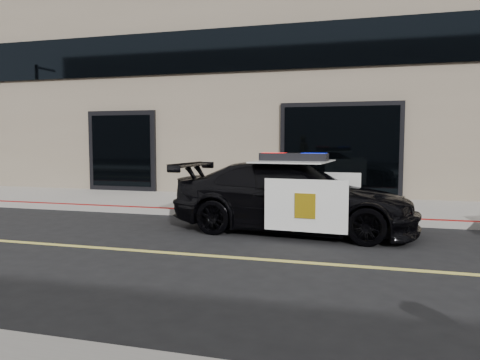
# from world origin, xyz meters

# --- Properties ---
(ground) EXTENTS (120.00, 120.00, 0.00)m
(ground) POSITION_xyz_m (0.00, 0.00, 0.00)
(ground) COLOR black
(ground) RESTS_ON ground
(sidewalk_n) EXTENTS (60.00, 3.50, 0.15)m
(sidewalk_n) POSITION_xyz_m (0.00, 5.25, 0.07)
(sidewalk_n) COLOR gray
(sidewalk_n) RESTS_ON ground
(building_n) EXTENTS (60.00, 7.00, 12.00)m
(building_n) POSITION_xyz_m (0.00, 10.50, 6.00)
(building_n) COLOR #756856
(building_n) RESTS_ON ground
(police_car) EXTENTS (2.62, 5.00, 1.55)m
(police_car) POSITION_xyz_m (-1.56, 2.30, 0.69)
(police_car) COLOR black
(police_car) RESTS_ON ground
(fire_hydrant) EXTENTS (0.35, 0.49, 0.77)m
(fire_hydrant) POSITION_xyz_m (-3.67, 4.11, 0.51)
(fire_hydrant) COLOR silver
(fire_hydrant) RESTS_ON sidewalk_n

